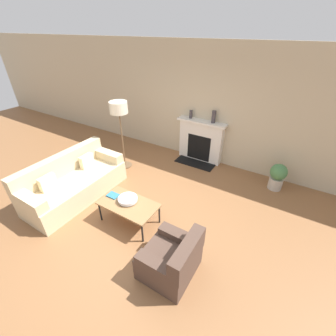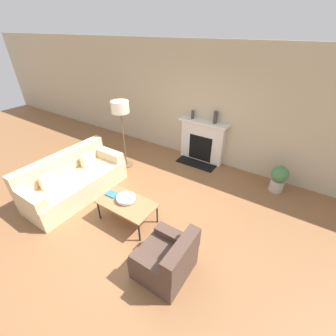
{
  "view_description": "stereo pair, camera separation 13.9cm",
  "coord_description": "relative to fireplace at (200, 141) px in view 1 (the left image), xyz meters",
  "views": [
    {
      "loc": [
        2.19,
        -2.18,
        3.12
      ],
      "look_at": [
        -0.0,
        1.41,
        0.45
      ],
      "focal_mm": 24.0,
      "sensor_mm": 36.0,
      "label": 1
    },
    {
      "loc": [
        2.31,
        -2.11,
        3.12
      ],
      "look_at": [
        -0.0,
        1.41,
        0.45
      ],
      "focal_mm": 24.0,
      "sensor_mm": 36.0,
      "label": 2
    }
  ],
  "objects": [
    {
      "name": "mantel_vase_center_left",
      "position": [
        0.28,
        0.01,
        0.72
      ],
      "size": [
        0.1,
        0.1,
        0.3
      ],
      "color": "#3D383D",
      "rests_on": "fireplace"
    },
    {
      "name": "bowl",
      "position": [
        -0.17,
        -2.76,
        -0.06
      ],
      "size": [
        0.35,
        0.35,
        0.08
      ],
      "color": "silver",
      "rests_on": "coffee_table"
    },
    {
      "name": "couch",
      "position": [
        -1.62,
        -2.81,
        -0.21
      ],
      "size": [
        0.9,
        2.12,
        0.89
      ],
      "rotation": [
        0.0,
        0.0,
        1.57
      ],
      "color": "#CCB78E",
      "rests_on": "ground_plane"
    },
    {
      "name": "armchair_near",
      "position": [
        1.07,
        -3.29,
        -0.25
      ],
      "size": [
        0.73,
        0.77,
        0.76
      ],
      "rotation": [
        0.0,
        0.0,
        -1.57
      ],
      "color": "#4C382D",
      "rests_on": "ground_plane"
    },
    {
      "name": "wall_back",
      "position": [
        -0.12,
        0.14,
        0.91
      ],
      "size": [
        18.0,
        0.06,
        2.9
      ],
      "color": "#BCAD8E",
      "rests_on": "ground_plane"
    },
    {
      "name": "floor_lamp",
      "position": [
        -1.51,
        -1.33,
        0.89
      ],
      "size": [
        0.41,
        0.41,
        1.69
      ],
      "color": "brown",
      "rests_on": "ground_plane"
    },
    {
      "name": "book",
      "position": [
        -0.5,
        -2.79,
        -0.09
      ],
      "size": [
        0.22,
        0.16,
        0.02
      ],
      "rotation": [
        0.0,
        0.0,
        0.03
      ],
      "color": "teal",
      "rests_on": "coffee_table"
    },
    {
      "name": "potted_plant",
      "position": [
        2.01,
        -0.31,
        -0.21
      ],
      "size": [
        0.36,
        0.36,
        0.62
      ],
      "color": "#B2A899",
      "rests_on": "ground_plane"
    },
    {
      "name": "mantel_vase_left",
      "position": [
        -0.33,
        0.01,
        0.67
      ],
      "size": [
        0.08,
        0.08,
        0.21
      ],
      "color": "#3D383D",
      "rests_on": "fireplace"
    },
    {
      "name": "ground_plane",
      "position": [
        -0.12,
        -2.86,
        -0.54
      ],
      "size": [
        18.0,
        18.0,
        0.0
      ],
      "primitive_type": "plane",
      "color": "brown"
    },
    {
      "name": "fireplace",
      "position": [
        0.0,
        0.0,
        0.0
      ],
      "size": [
        1.28,
        0.59,
        1.11
      ],
      "color": "silver",
      "rests_on": "ground_plane"
    },
    {
      "name": "coffee_table",
      "position": [
        -0.12,
        -2.81,
        -0.14
      ],
      "size": [
        1.06,
        0.6,
        0.44
      ],
      "color": "olive",
      "rests_on": "ground_plane"
    }
  ]
}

